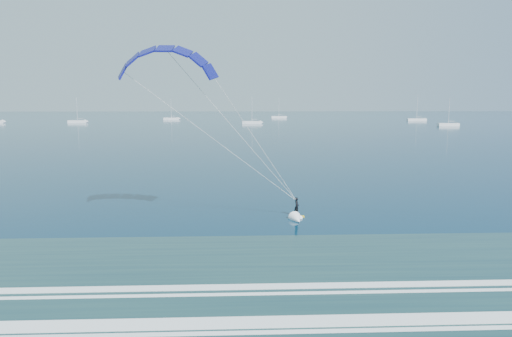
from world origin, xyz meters
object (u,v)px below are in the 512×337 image
object	(u,v)px
sailboat_4	(279,117)
sailboat_6	(448,124)
kitesurfer_rig	(234,129)
sailboat_3	(252,122)
sailboat_2	(171,119)
sailboat_5	(417,119)
sailboat_1	(78,121)

from	to	relation	value
sailboat_4	sailboat_6	size ratio (longest dim) A/B	1.05
kitesurfer_rig	sailboat_3	xyz separation A→B (m)	(6.84, 169.93, -7.09)
sailboat_2	sailboat_3	bearing A→B (deg)	-47.10
sailboat_2	sailboat_3	distance (m)	62.42
kitesurfer_rig	sailboat_4	bearing A→B (deg)	83.97
sailboat_5	sailboat_1	bearing A→B (deg)	-174.43
sailboat_1	sailboat_3	xyz separation A→B (m)	(81.36, -11.85, 0.00)
sailboat_2	sailboat_3	xyz separation A→B (m)	(42.49, -45.73, 0.01)
kitesurfer_rig	sailboat_5	bearing A→B (deg)	64.79
sailboat_2	sailboat_4	xyz separation A→B (m)	(60.83, 22.88, 0.01)
kitesurfer_rig	sailboat_2	world-z (taller)	kitesurfer_rig
sailboat_3	sailboat_6	world-z (taller)	sailboat_3
kitesurfer_rig	sailboat_6	size ratio (longest dim) A/B	1.41
sailboat_1	sailboat_3	size ratio (longest dim) A/B	0.97
kitesurfer_rig	sailboat_3	bearing A→B (deg)	87.69
sailboat_2	sailboat_5	size ratio (longest dim) A/B	0.86
sailboat_3	sailboat_5	world-z (taller)	sailboat_5
sailboat_3	sailboat_4	xyz separation A→B (m)	(18.34, 68.61, -0.00)
sailboat_3	sailboat_5	distance (m)	90.93
sailboat_2	sailboat_6	world-z (taller)	sailboat_6
sailboat_3	sailboat_4	world-z (taller)	sailboat_3
kitesurfer_rig	sailboat_5	xyz separation A→B (m)	(93.28, 198.16, -7.08)
sailboat_6	kitesurfer_rig	bearing A→B (deg)	-120.36
sailboat_1	sailboat_3	bearing A→B (deg)	-8.29
sailboat_1	sailboat_6	size ratio (longest dim) A/B	1.03
sailboat_5	sailboat_6	distance (m)	51.85
sailboat_4	sailboat_6	xyz separation A→B (m)	(60.83, -91.72, -0.00)
sailboat_3	sailboat_6	size ratio (longest dim) A/B	1.05
sailboat_4	sailboat_5	xyz separation A→B (m)	(68.09, -40.38, 0.01)
sailboat_4	sailboat_6	bearing A→B (deg)	-56.45
sailboat_1	sailboat_6	world-z (taller)	sailboat_1
sailboat_2	sailboat_4	distance (m)	64.99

